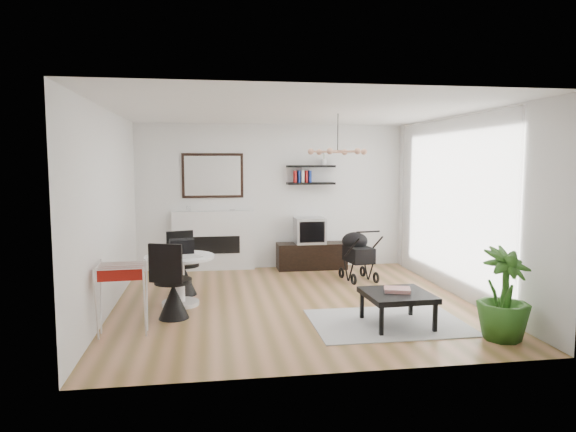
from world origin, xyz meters
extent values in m
plane|color=olive|center=(0.00, 0.00, 0.00)|extent=(5.00, 5.00, 0.00)
plane|color=white|center=(0.00, 0.00, 2.70)|extent=(5.00, 5.00, 0.00)
plane|color=white|center=(0.00, 2.50, 1.35)|extent=(5.00, 0.00, 5.00)
plane|color=white|center=(-2.50, 0.00, 1.35)|extent=(0.00, 5.00, 5.00)
plane|color=white|center=(2.50, 0.00, 1.35)|extent=(0.00, 5.00, 5.00)
cube|color=white|center=(2.40, 0.20, 1.35)|extent=(0.04, 3.60, 2.60)
cube|color=white|center=(-1.10, 2.42, 0.55)|extent=(1.50, 0.15, 1.10)
cube|color=black|center=(-1.10, 2.36, 0.48)|extent=(0.95, 0.06, 0.32)
cube|color=black|center=(-1.10, 2.48, 1.75)|extent=(1.12, 0.03, 0.82)
cube|color=white|center=(-1.10, 2.46, 1.75)|extent=(1.02, 0.01, 0.72)
cube|color=black|center=(0.72, 2.37, 1.60)|extent=(0.90, 0.25, 0.04)
cube|color=black|center=(0.72, 2.37, 1.92)|extent=(0.90, 0.25, 0.04)
cube|color=black|center=(0.72, 2.26, 0.24)|extent=(1.29, 0.45, 0.49)
cube|color=#B9BABC|center=(0.68, 2.26, 0.73)|extent=(0.55, 0.48, 0.48)
cube|color=black|center=(0.68, 2.03, 0.73)|extent=(0.47, 0.01, 0.38)
cylinder|color=white|center=(-1.59, 0.11, 0.03)|extent=(0.52, 0.52, 0.06)
cylinder|color=white|center=(-1.59, 0.11, 0.36)|extent=(0.13, 0.13, 0.61)
cylinder|color=white|center=(-1.59, 0.11, 0.68)|extent=(0.96, 0.96, 0.04)
imported|color=black|center=(-1.69, 0.06, 0.71)|extent=(0.36, 0.35, 0.02)
cube|color=black|center=(-1.57, 0.31, 0.80)|extent=(0.35, 0.24, 0.20)
cube|color=silver|center=(-1.46, 0.03, 0.71)|extent=(0.38, 0.35, 0.01)
cylinder|color=white|center=(-1.84, 0.25, 0.75)|extent=(0.06, 0.06, 0.09)
cylinder|color=black|center=(-1.56, 0.68, 0.46)|extent=(0.45, 0.45, 0.05)
cone|color=black|center=(-1.56, 0.68, 0.22)|extent=(0.37, 0.37, 0.43)
cube|color=black|center=(-1.63, 0.87, 0.72)|extent=(0.40, 0.17, 0.46)
cylinder|color=black|center=(-1.64, -0.50, 0.49)|extent=(0.48, 0.48, 0.05)
cone|color=black|center=(-1.64, -0.50, 0.23)|extent=(0.39, 0.39, 0.45)
cube|color=black|center=(-1.72, -0.70, 0.76)|extent=(0.42, 0.19, 0.49)
cube|color=maroon|center=(-2.18, -1.07, 0.74)|extent=(0.50, 0.31, 0.13)
cube|color=black|center=(1.32, 1.21, 0.44)|extent=(0.44, 0.60, 0.26)
ellipsoid|color=black|center=(1.29, 1.37, 0.65)|extent=(0.44, 0.44, 0.31)
cylinder|color=black|center=(1.37, 0.86, 0.88)|extent=(0.41, 0.08, 0.03)
torus|color=black|center=(1.08, 1.44, 0.08)|extent=(0.07, 0.20, 0.19)
torus|color=black|center=(1.48, 1.49, 0.08)|extent=(0.07, 0.20, 0.19)
torus|color=black|center=(1.15, 0.93, 0.08)|extent=(0.07, 0.20, 0.19)
torus|color=black|center=(1.55, 0.98, 0.08)|extent=(0.07, 0.20, 0.19)
cube|color=#ABABAB|center=(1.01, -1.11, 0.01)|extent=(1.88, 1.36, 0.01)
cube|color=black|center=(1.08, -1.21, 0.38)|extent=(0.81, 0.81, 0.07)
cube|color=black|center=(0.76, -1.56, 0.18)|extent=(0.04, 0.04, 0.33)
cube|color=black|center=(1.43, -1.53, 0.18)|extent=(0.04, 0.04, 0.33)
cube|color=black|center=(0.74, -0.89, 0.18)|extent=(0.04, 0.04, 0.33)
cube|color=black|center=(1.40, -0.87, 0.18)|extent=(0.04, 0.04, 0.33)
cube|color=#B9312E|center=(1.10, -1.17, 0.44)|extent=(0.37, 0.33, 0.04)
imported|color=#295B1A|center=(2.08, -1.87, 0.52)|extent=(0.73, 0.73, 1.04)
camera|label=1|loc=(-1.17, -7.06, 2.00)|focal=32.00mm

